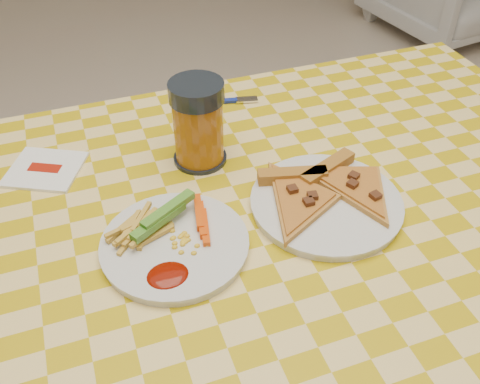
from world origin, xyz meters
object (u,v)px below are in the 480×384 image
(table, at_px, (254,263))
(plate_right, at_px, (326,204))
(drink_glass, at_px, (198,124))
(plate_left, at_px, (175,246))

(table, height_order, plate_right, plate_right)
(table, xyz_separation_m, plate_right, (0.12, 0.01, 0.08))
(plate_right, xyz_separation_m, drink_glass, (-0.15, 0.18, 0.07))
(drink_glass, bearing_deg, plate_left, -116.05)
(plate_left, relative_size, drink_glass, 1.40)
(table, relative_size, drink_glass, 8.72)
(table, bearing_deg, plate_left, 179.21)
(plate_left, height_order, drink_glass, drink_glass)
(plate_left, distance_m, plate_right, 0.24)
(table, relative_size, plate_right, 5.60)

